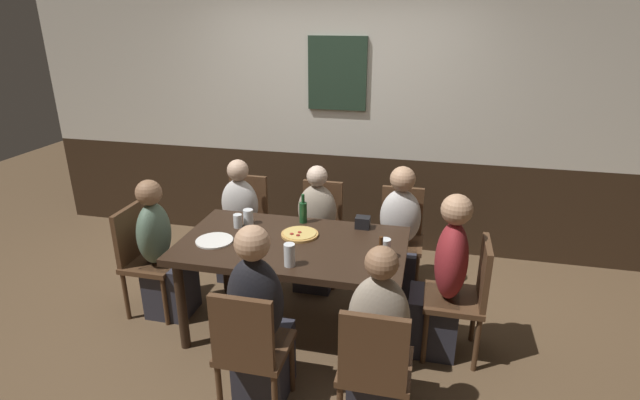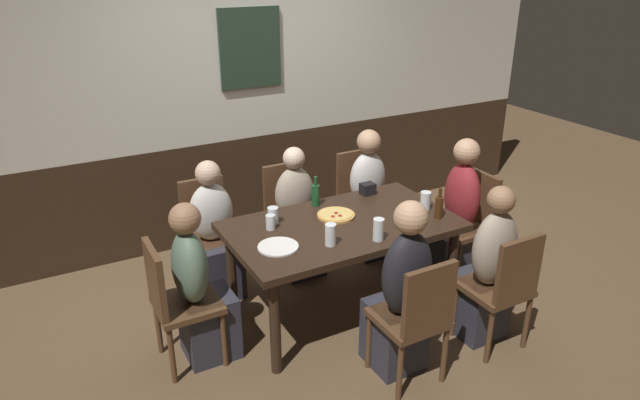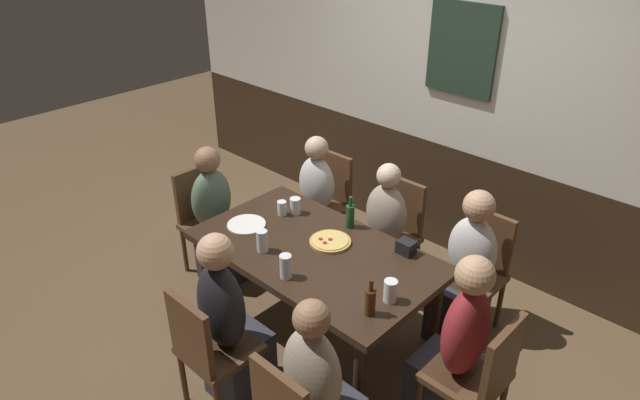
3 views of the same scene
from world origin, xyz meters
name	(u,v)px [view 2 (image 2 of 3)]	position (x,y,z in m)	size (l,w,h in m)	color
ground_plane	(341,311)	(0.00, 0.00, 0.00)	(12.00, 12.00, 0.00)	brown
wall_back	(250,98)	(0.00, 1.65, 1.30)	(6.40, 0.13, 2.60)	#332316
dining_table	(342,234)	(0.00, 0.00, 0.66)	(1.63, 0.93, 0.74)	black
chair_right_far	(360,194)	(0.72, 0.88, 0.50)	(0.40, 0.40, 0.88)	#513521
chair_head_west	(175,298)	(-1.23, 0.00, 0.50)	(0.40, 0.40, 0.88)	#513521
chair_mid_near	(416,315)	(0.00, -0.88, 0.50)	(0.40, 0.40, 0.88)	#513521
chair_left_far	(208,228)	(-0.72, 0.88, 0.50)	(0.40, 0.40, 0.88)	#513521
chair_right_near	(503,285)	(0.72, -0.88, 0.50)	(0.40, 0.40, 0.88)	#513521
chair_head_east	(470,219)	(1.23, 0.00, 0.50)	(0.40, 0.40, 0.88)	#513521
chair_mid_far	(289,210)	(0.00, 0.88, 0.50)	(0.40, 0.40, 0.88)	#513521
person_right_far	(370,202)	(0.72, 0.72, 0.48)	(0.34, 0.37, 1.13)	#2D2D38
person_head_west	(200,294)	(-1.07, 0.00, 0.48)	(0.37, 0.34, 1.13)	#2D2D38
person_mid_near	(401,300)	(0.00, -0.72, 0.51)	(0.34, 0.37, 1.20)	#2D2D38
person_left_far	(215,240)	(-0.72, 0.72, 0.46)	(0.34, 0.37, 1.09)	#2D2D38
person_right_near	(486,275)	(0.72, -0.72, 0.48)	(0.34, 0.37, 1.15)	#2D2D38
person_head_east	(455,221)	(1.07, 0.00, 0.51)	(0.37, 0.34, 1.20)	#2D2D38
person_mid_far	(298,222)	(0.00, 0.72, 0.45)	(0.34, 0.37, 1.09)	#2D2D38
pizza	(336,215)	(0.02, 0.12, 0.75)	(0.28, 0.28, 0.03)	tan
pint_glass_pale	(425,202)	(0.67, -0.08, 0.80)	(0.08, 0.08, 0.14)	silver
pint_glass_stout	(378,231)	(0.08, -0.33, 0.81)	(0.07, 0.07, 0.15)	silver
tumbler_short	(273,216)	(-0.43, 0.24, 0.79)	(0.08, 0.08, 0.12)	silver
beer_glass_half	(331,236)	(-0.24, -0.24, 0.80)	(0.07, 0.07, 0.15)	silver
pint_glass_amber	(271,223)	(-0.48, 0.16, 0.79)	(0.07, 0.07, 0.11)	silver
beer_bottle_green	(316,195)	(-0.02, 0.37, 0.83)	(0.06, 0.06, 0.24)	#194723
beer_bottle_brown	(439,207)	(0.66, -0.25, 0.83)	(0.06, 0.06, 0.23)	#42230F
plate_white_large	(278,247)	(-0.55, -0.11, 0.75)	(0.27, 0.27, 0.01)	white
condiment_caddy	(368,189)	(0.45, 0.37, 0.79)	(0.11, 0.09, 0.09)	black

